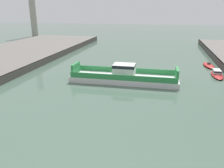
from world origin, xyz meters
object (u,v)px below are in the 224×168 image
chain_ferry (124,76)px  moored_boat_mid_left (217,74)px  moored_boat_near_right (209,65)px  smokestack_distant_a (32,5)px

chain_ferry → moored_boat_mid_left: (19.35, 8.79, -0.63)m
moored_boat_near_right → chain_ferry: bearing=-137.9°
moored_boat_mid_left → smokestack_distant_a: 99.02m
smokestack_distant_a → moored_boat_mid_left: bearing=-36.5°
chain_ferry → moored_boat_near_right: 25.59m
moored_boat_near_right → moored_boat_mid_left: size_ratio=0.89×
smokestack_distant_a → chain_ferry: bearing=-48.5°
chain_ferry → moored_boat_near_right: chain_ferry is taller
chain_ferry → smokestack_distant_a: smokestack_distant_a is taller
chain_ferry → moored_boat_mid_left: 21.26m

